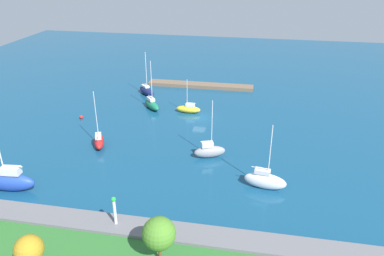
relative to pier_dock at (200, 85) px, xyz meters
name	(u,v)px	position (x,y,z in m)	size (l,w,h in m)	color
water	(199,118)	(-2.93, 19.08, -0.42)	(160.00, 160.00, 0.00)	navy
pier_dock	(200,85)	(0.00, 0.00, 0.00)	(25.89, 3.13, 0.83)	brown
breakwater	(149,232)	(-2.93, 54.16, 0.24)	(72.74, 3.41, 1.32)	slate
harbor_beacon	(114,208)	(1.11, 54.16, 3.05)	(0.56, 0.56, 3.73)	silver
park_tree_east	(29,250)	(6.48, 62.66, 3.78)	(2.88, 2.88, 4.72)	brown
park_tree_mideast	(159,234)	(-5.41, 58.40, 4.03)	(3.50, 3.50, 5.25)	brown
sailboat_white_inner_mooring	(265,180)	(-16.10, 41.57, 0.87)	(6.12, 2.61, 9.86)	white
sailboat_green_center_basin	(152,104)	(7.85, 15.90, 0.57)	(5.13, 5.60, 10.47)	#19724C
sailboat_red_outer_mooring	(99,141)	(11.97, 34.04, 0.61)	(3.49, 5.31, 9.88)	red
sailboat_gray_by_breakwater	(210,151)	(-7.18, 34.25, 0.71)	(5.41, 3.42, 9.83)	gray
sailboat_blue_far_south	(10,181)	(18.83, 48.66, 1.11)	(7.42, 2.75, 10.80)	#2347B2
sailboat_yellow_along_channel	(188,109)	(-0.24, 16.63, 0.44)	(5.12, 1.84, 7.14)	yellow
sailboat_navy_far_north	(147,91)	(11.50, 7.76, 0.55)	(5.47, 5.46, 10.16)	#141E4C
mooring_buoy_red	(81,117)	(20.31, 23.68, -0.06)	(0.71, 0.71, 0.71)	red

